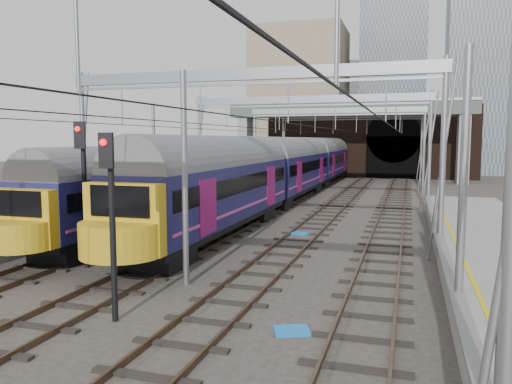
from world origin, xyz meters
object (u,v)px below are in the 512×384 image
(train_second, at_px, (235,171))
(signal_near_left, at_px, (83,178))
(train_main, at_px, (313,163))
(signal_near_centre, at_px, (110,205))

(train_second, bearing_deg, signal_near_left, -85.99)
(train_main, distance_m, train_second, 12.19)
(train_second, height_order, signal_near_left, signal_near_left)
(train_second, distance_m, signal_near_centre, 25.97)
(train_main, xyz_separation_m, signal_near_centre, (1.61, -36.86, 0.56))
(train_second, distance_m, signal_near_left, 20.85)
(signal_near_left, height_order, signal_near_centre, signal_near_left)
(train_main, height_order, signal_near_left, signal_near_left)
(train_main, distance_m, signal_near_centre, 36.90)
(train_main, xyz_separation_m, train_second, (-4.00, -11.51, -0.21))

